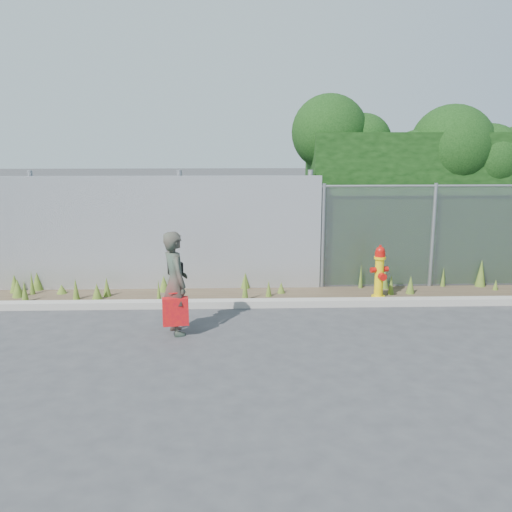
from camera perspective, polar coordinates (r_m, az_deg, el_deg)
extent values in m
plane|color=#353537|center=(8.38, 2.39, -8.75)|extent=(80.00, 80.00, 0.00)
cube|color=gray|center=(10.06, 1.64, -4.73)|extent=(16.00, 0.22, 0.12)
cube|color=#413325|center=(10.65, 1.44, -4.07)|extent=(16.00, 1.20, 0.01)
cone|color=#425F1C|center=(10.92, -14.69, -3.07)|extent=(0.15, 0.15, 0.37)
cone|color=#425F1C|center=(11.41, -22.73, -3.04)|extent=(0.22, 0.22, 0.35)
cone|color=#425F1C|center=(11.94, 22.83, -2.73)|extent=(0.10, 0.10, 0.22)
cone|color=#425F1C|center=(11.39, -18.85, -3.21)|extent=(0.20, 0.20, 0.18)
cone|color=#425F1C|center=(10.81, 2.53, -3.25)|extent=(0.15, 0.15, 0.22)
cone|color=#425F1C|center=(11.31, 10.44, -2.06)|extent=(0.08, 0.08, 0.48)
cone|color=#425F1C|center=(11.14, 15.19, -2.84)|extent=(0.16, 0.16, 0.36)
cone|color=#425F1C|center=(11.12, -1.08, -2.52)|extent=(0.18, 0.18, 0.32)
cone|color=#425F1C|center=(11.37, 12.74, -2.34)|extent=(0.17, 0.17, 0.38)
cone|color=#425F1C|center=(11.04, -9.20, -2.80)|extent=(0.20, 0.20, 0.32)
cone|color=#425F1C|center=(12.07, -23.76, -2.73)|extent=(0.08, 0.08, 0.19)
cone|color=#425F1C|center=(10.57, 1.28, -3.34)|extent=(0.12, 0.12, 0.32)
cone|color=#425F1C|center=(11.82, 18.21, -2.06)|extent=(0.09, 0.09, 0.40)
cone|color=#425F1C|center=(11.03, -22.13, -3.38)|extent=(0.13, 0.13, 0.39)
cone|color=#425F1C|center=(10.87, -17.57, -3.23)|extent=(0.13, 0.13, 0.41)
cone|color=#425F1C|center=(10.98, 13.36, -2.87)|extent=(0.12, 0.12, 0.39)
cone|color=#425F1C|center=(11.49, -21.50, -2.59)|extent=(0.10, 0.10, 0.45)
cone|color=#425F1C|center=(11.76, -22.98, -2.60)|extent=(0.20, 0.20, 0.36)
cone|color=#425F1C|center=(10.30, -7.61, -4.22)|extent=(0.12, 0.12, 0.20)
cone|color=#425F1C|center=(10.77, -15.61, -3.52)|extent=(0.20, 0.20, 0.31)
cone|color=#425F1C|center=(11.77, -21.03, -2.44)|extent=(0.22, 0.22, 0.36)
cone|color=#425F1C|center=(12.07, 21.57, -1.66)|extent=(0.20, 0.20, 0.55)
cone|color=#425F1C|center=(10.31, -9.70, -3.58)|extent=(0.09, 0.09, 0.43)
cone|color=#425F1C|center=(10.30, -1.10, -3.23)|extent=(0.12, 0.12, 0.50)
cube|color=#ABACB2|center=(11.28, -15.44, 2.13)|extent=(8.50, 0.08, 2.20)
cylinder|color=gray|center=(11.74, -21.27, 2.37)|extent=(0.10, 0.10, 2.30)
cylinder|color=gray|center=(11.13, -7.53, 2.60)|extent=(0.10, 0.10, 2.30)
cylinder|color=gray|center=(11.17, 5.36, 2.69)|extent=(0.10, 0.10, 2.30)
cube|color=gray|center=(12.01, 21.99, 1.79)|extent=(6.50, 0.03, 2.00)
cylinder|color=gray|center=(11.88, 22.38, 6.53)|extent=(6.50, 0.04, 0.04)
cylinder|color=gray|center=(11.10, 6.71, 1.95)|extent=(0.07, 0.07, 2.05)
cylinder|color=gray|center=(11.62, 17.26, 1.93)|extent=(0.07, 0.07, 2.05)
cube|color=black|center=(12.96, 21.63, 4.78)|extent=(7.30, 1.60, 3.00)
sphere|color=black|center=(11.93, 7.36, 12.18)|extent=(1.54, 1.54, 1.54)
sphere|color=black|center=(12.07, 10.72, 11.24)|extent=(1.12, 1.12, 1.12)
sphere|color=black|center=(12.28, 15.96, 9.14)|extent=(1.27, 1.27, 1.27)
sphere|color=black|center=(12.48, 19.03, 10.25)|extent=(1.72, 1.72, 1.72)
sphere|color=black|center=(12.70, 22.22, 9.00)|extent=(1.43, 1.43, 1.43)
cylinder|color=yellow|center=(10.78, 12.11, -4.03)|extent=(0.25, 0.25, 0.05)
cylinder|color=yellow|center=(10.69, 12.20, -2.23)|extent=(0.16, 0.16, 0.75)
cylinder|color=yellow|center=(10.60, 12.29, -0.17)|extent=(0.21, 0.21, 0.04)
cylinder|color=#B20F0A|center=(10.58, 12.31, 0.16)|extent=(0.19, 0.19, 0.09)
sphere|color=#B20F0A|center=(10.57, 12.32, 0.49)|extent=(0.17, 0.17, 0.17)
cylinder|color=#B20F0A|center=(10.55, 12.35, 0.96)|extent=(0.04, 0.04, 0.04)
cylinder|color=#B20F0A|center=(10.62, 11.59, -1.34)|extent=(0.09, 0.10, 0.10)
cylinder|color=#B20F0A|center=(10.68, 12.88, -1.32)|extent=(0.09, 0.10, 0.10)
cylinder|color=#B20F0A|center=(10.56, 12.37, -2.05)|extent=(0.13, 0.11, 0.13)
imported|color=#0E5B45|center=(8.65, -8.08, -2.70)|extent=(0.58, 0.68, 1.58)
cube|color=#A10918|center=(8.58, -8.06, -5.51)|extent=(0.38, 0.14, 0.42)
cylinder|color=#A10918|center=(8.50, -8.11, -3.71)|extent=(0.18, 0.02, 0.02)
cube|color=black|center=(8.73, -8.07, -1.24)|extent=(0.22, 0.09, 0.17)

